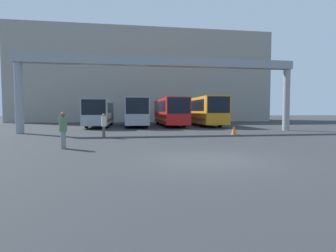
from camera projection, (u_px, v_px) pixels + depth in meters
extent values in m
plane|color=#2D3033|center=(210.00, 160.00, 9.35)|extent=(200.00, 200.00, 0.00)
cube|color=gray|center=(144.00, 79.00, 48.20)|extent=(43.32, 12.00, 15.41)
cylinder|color=gray|center=(19.00, 98.00, 20.35)|extent=(0.60, 0.60, 5.51)
cylinder|color=gray|center=(286.00, 100.00, 23.73)|extent=(0.60, 0.60, 5.51)
cube|color=gray|center=(163.00, 62.00, 21.87)|extent=(23.21, 0.80, 0.70)
cube|color=#999EA5|center=(100.00, 112.00, 30.16)|extent=(2.43, 11.53, 2.61)
cube|color=black|center=(94.00, 107.00, 24.46)|extent=(2.23, 0.06, 1.46)
cube|color=black|center=(100.00, 108.00, 30.13)|extent=(2.46, 9.80, 1.09)
cube|color=red|center=(100.00, 119.00, 30.20)|extent=(2.46, 10.95, 0.24)
cylinder|color=black|center=(86.00, 124.00, 26.88)|extent=(0.28, 0.92, 0.92)
cylinder|color=black|center=(107.00, 124.00, 27.19)|extent=(0.28, 0.92, 0.92)
cylinder|color=black|center=(95.00, 121.00, 33.25)|extent=(0.28, 0.92, 0.92)
cylinder|color=black|center=(111.00, 121.00, 33.57)|extent=(0.28, 0.92, 0.92)
cube|color=#999EA5|center=(136.00, 111.00, 30.70)|extent=(2.40, 11.42, 2.80)
cube|color=black|center=(137.00, 106.00, 25.06)|extent=(2.21, 0.06, 1.57)
cube|color=black|center=(136.00, 107.00, 30.67)|extent=(2.43, 9.71, 1.18)
cube|color=#1966B2|center=(136.00, 119.00, 30.75)|extent=(2.43, 10.85, 0.24)
cylinder|color=black|center=(127.00, 123.00, 27.46)|extent=(0.28, 0.94, 0.94)
cylinder|color=black|center=(146.00, 123.00, 27.77)|extent=(0.28, 0.94, 0.94)
cylinder|color=black|center=(127.00, 121.00, 33.78)|extent=(0.28, 0.94, 0.94)
cylinder|color=black|center=(143.00, 121.00, 34.09)|extent=(0.28, 0.94, 0.94)
cube|color=red|center=(169.00, 111.00, 31.76)|extent=(2.45, 12.32, 2.84)
cube|color=black|center=(179.00, 106.00, 25.67)|extent=(2.26, 0.06, 1.59)
cube|color=black|center=(169.00, 107.00, 31.73)|extent=(2.48, 10.47, 1.19)
cube|color=orange|center=(169.00, 119.00, 31.81)|extent=(2.48, 11.70, 0.24)
cylinder|color=black|center=(165.00, 122.00, 28.26)|extent=(0.28, 1.10, 1.10)
cylinder|color=black|center=(184.00, 122.00, 28.58)|extent=(0.28, 1.10, 1.10)
cylinder|color=black|center=(158.00, 120.00, 35.07)|extent=(0.28, 1.10, 1.10)
cylinder|color=black|center=(173.00, 120.00, 35.39)|extent=(0.28, 1.10, 1.10)
cube|color=orange|center=(202.00, 110.00, 32.33)|extent=(2.55, 12.25, 2.99)
cube|color=black|center=(219.00, 105.00, 26.27)|extent=(2.34, 0.06, 1.67)
cube|color=black|center=(202.00, 106.00, 32.29)|extent=(2.58, 10.41, 1.26)
cube|color=#1966B2|center=(202.00, 118.00, 32.38)|extent=(2.58, 11.64, 0.24)
cylinder|color=black|center=(201.00, 123.00, 28.85)|extent=(0.28, 0.96, 0.96)
cylinder|color=black|center=(220.00, 123.00, 29.18)|extent=(0.28, 0.96, 0.96)
cylinder|color=black|center=(187.00, 121.00, 35.62)|extent=(0.28, 0.96, 0.96)
cylinder|color=black|center=(203.00, 120.00, 35.95)|extent=(0.28, 0.96, 0.96)
cylinder|color=brown|center=(104.00, 132.00, 17.19)|extent=(0.17, 0.17, 0.75)
cylinder|color=brown|center=(104.00, 132.00, 17.04)|extent=(0.17, 0.17, 0.75)
cylinder|color=beige|center=(104.00, 122.00, 17.07)|extent=(0.33, 0.33, 0.63)
sphere|color=#8C6647|center=(104.00, 115.00, 17.05)|extent=(0.20, 0.20, 0.20)
cylinder|color=gray|center=(63.00, 140.00, 12.04)|extent=(0.18, 0.18, 0.80)
cylinder|color=gray|center=(64.00, 140.00, 12.19)|extent=(0.18, 0.18, 0.80)
cylinder|color=#4C724C|center=(63.00, 124.00, 12.07)|extent=(0.35, 0.35, 0.67)
sphere|color=brown|center=(63.00, 115.00, 12.05)|extent=(0.22, 0.22, 0.22)
cone|color=orange|center=(234.00, 130.00, 19.54)|extent=(0.40, 0.40, 0.70)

